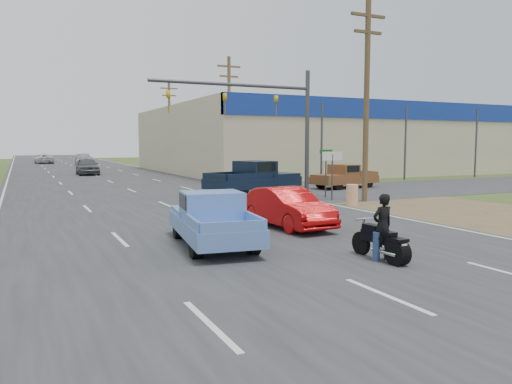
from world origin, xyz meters
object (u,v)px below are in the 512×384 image
rider (382,230)px  distant_car_silver (84,160)px  red_convertible (287,208)px  distant_car_grey (87,166)px  motorcycle (383,244)px  navy_pickup (255,177)px  distant_car_white (44,159)px  blue_pickup (212,218)px  brown_pickup (344,176)px

rider → distant_car_silver: (-0.27, 60.72, -0.02)m
red_convertible → distant_car_grey: (-2.62, 34.05, 0.11)m
motorcycle → navy_pickup: 17.05m
motorcycle → rider: bearing=90.0°
red_convertible → navy_pickup: bearing=66.4°
motorcycle → distant_car_white: distant_car_white is taller
blue_pickup → distant_car_grey: size_ratio=1.04×
rider → blue_pickup: rider is taller
motorcycle → distant_car_silver: bearing=87.6°
navy_pickup → distant_car_white: (-9.12, 53.11, -0.29)m
motorcycle → rider: size_ratio=1.24×
distant_car_silver → red_convertible: bearing=-85.9°
brown_pickup → red_convertible: bearing=127.1°
navy_pickup → distant_car_grey: bearing=179.6°
brown_pickup → rider: bearing=136.7°
navy_pickup → distant_car_grey: 23.94m
red_convertible → motorcycle: 5.46m
brown_pickup → distant_car_silver: bearing=4.1°
red_convertible → motorcycle: (-0.27, -5.45, -0.25)m
distant_car_grey → brown_pickup: bearing=-57.6°
red_convertible → navy_pickup: 11.75m
blue_pickup → navy_pickup: (7.45, 12.80, 0.19)m
blue_pickup → distant_car_grey: distant_car_grey is taller
blue_pickup → distant_car_silver: (2.90, 57.07, -0.01)m
motorcycle → blue_pickup: blue_pickup is taller
motorcycle → distant_car_grey: distant_car_grey is taller
navy_pickup → rider: bearing=-31.0°
navy_pickup → distant_car_grey: (-6.62, 23.00, -0.17)m
distant_car_white → distant_car_silver: bearing=113.1°
blue_pickup → distant_car_white: blue_pickup is taller
motorcycle → distant_car_silver: size_ratio=0.37×
navy_pickup → distant_car_silver: 44.50m
red_convertible → blue_pickup: size_ratio=0.86×
brown_pickup → distant_car_grey: bearing=20.7°
red_convertible → distant_car_silver: (-0.54, 55.32, 0.09)m
brown_pickup → distant_car_silver: same height
motorcycle → distant_car_white: size_ratio=0.40×
distant_car_grey → rider: bearing=-85.5°
distant_car_white → rider: bearing=89.7°
blue_pickup → distant_car_grey: 35.81m
distant_car_grey → distant_car_white: distant_car_grey is taller
blue_pickup → brown_pickup: size_ratio=0.99×
rider → brown_pickup: bearing=-125.3°
blue_pickup → brown_pickup: brown_pickup is taller
red_convertible → brown_pickup: 16.13m
red_convertible → navy_pickup: navy_pickup is taller
red_convertible → distant_car_grey: distant_car_grey is taller
distant_car_grey → red_convertible: bearing=-84.5°
blue_pickup → distant_car_silver: distant_car_silver is taller
brown_pickup → distant_car_silver: 44.85m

